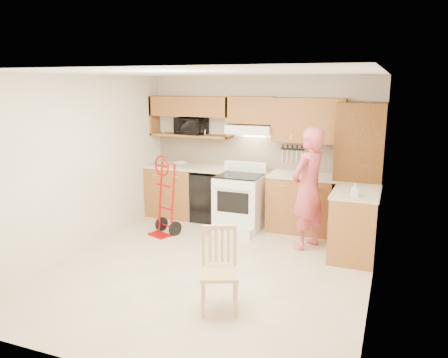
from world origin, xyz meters
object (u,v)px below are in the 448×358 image
Objects in this scene: microwave at (191,126)px; person at (308,189)px; hand_truck at (163,200)px; range at (238,198)px; dining_chair at (219,271)px.

microwave is 2.54m from person.
person is at bearing 28.74° from hand_truck.
microwave is 1.60m from range.
microwave is at bearing 113.23° from hand_truck.
microwave reaches higher than hand_truck.
hand_truck is (-1.03, -0.66, 0.04)m from range.
range is at bearing -16.57° from microwave.
person is 1.54× the size of hand_truck.
range is at bearing 54.08° from hand_truck.
range is at bearing 82.96° from dining_chair.
microwave reaches higher than dining_chair.
range is 0.94× the size of hand_truck.
hand_truck is (0.03, -1.14, -1.06)m from microwave.
dining_chair is at bearing -74.70° from range.
microwave reaches higher than range.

